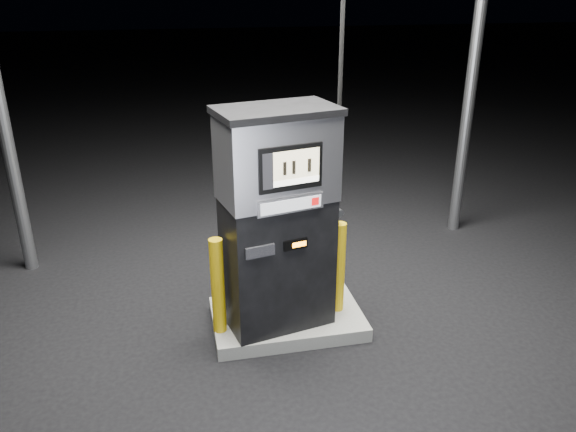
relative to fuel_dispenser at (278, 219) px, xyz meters
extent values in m
plane|color=black|center=(0.11, 0.10, -1.31)|extent=(80.00, 80.00, 0.00)
cube|color=slate|center=(0.11, 0.10, -1.24)|extent=(1.60, 1.00, 0.15)
cylinder|color=gray|center=(3.11, 2.10, 0.94)|extent=(0.16, 0.16, 4.50)
cube|color=black|center=(-0.01, 0.00, -0.48)|extent=(1.15, 0.81, 1.38)
cube|color=silver|center=(-0.01, 0.00, 0.62)|extent=(1.17, 0.84, 0.83)
cube|color=black|center=(-0.01, 0.00, 1.07)|extent=(1.23, 0.89, 0.07)
cube|color=black|center=(0.06, -0.31, 0.62)|extent=(0.61, 0.16, 0.42)
cube|color=beige|center=(0.11, -0.32, 0.65)|extent=(0.44, 0.10, 0.26)
cube|color=white|center=(0.11, -0.32, 0.49)|extent=(0.44, 0.10, 0.06)
cube|color=silver|center=(0.06, -0.31, 0.27)|extent=(0.65, 0.17, 0.15)
cube|color=#AEB1B6|center=(0.06, -0.33, 0.27)|extent=(0.59, 0.13, 0.12)
cube|color=red|center=(0.30, -0.28, 0.27)|extent=(0.08, 0.02, 0.08)
cube|color=black|center=(0.11, -0.30, -0.15)|extent=(0.24, 0.07, 0.10)
cube|color=orange|center=(0.15, -0.30, -0.15)|extent=(0.14, 0.03, 0.05)
cube|color=black|center=(-0.24, -0.37, -0.15)|extent=(0.29, 0.09, 0.11)
cube|color=black|center=(0.56, 0.12, -0.01)|extent=(0.15, 0.22, 0.27)
cylinder|color=gray|center=(0.62, 0.14, -0.01)|extent=(0.13, 0.25, 0.08)
cylinder|color=black|center=(0.61, 0.08, 1.83)|extent=(0.05, 0.05, 3.41)
cylinder|color=gold|center=(-0.63, -0.06, -0.65)|extent=(0.17, 0.17, 1.03)
cylinder|color=gold|center=(0.67, 0.07, -0.65)|extent=(0.16, 0.16, 1.02)
camera|label=1|loc=(-0.96, -4.97, 2.18)|focal=35.00mm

